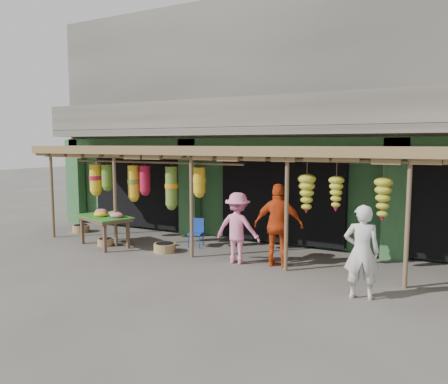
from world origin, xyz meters
The scene contains 11 objects.
ground centered at (0.00, 0.00, 0.00)m, with size 80.00×80.00×0.00m, color #514C47.
building centered at (0.00, 4.87, 3.37)m, with size 16.40×6.80×7.00m.
awning centered at (-0.16, 0.79, 2.56)m, with size 14.00×2.70×2.79m.
flower_table centered at (-4.28, -0.30, 0.80)m, with size 1.89×1.47×0.99m.
blue_chair centered at (-2.02, 0.86, 0.44)m, with size 0.44×0.45×0.78m.
basket_left centered at (-6.38, 0.78, 0.11)m, with size 0.54×0.54×0.22m, color olive.
basket_mid centered at (-2.43, -0.07, 0.11)m, with size 0.59×0.59×0.23m, color olive.
basket_right centered at (-4.33, -0.28, 0.10)m, with size 0.44×0.44×0.20m, color olive.
person_front centered at (2.83, -1.22, 0.88)m, with size 0.64×0.42×1.75m, color silver.
person_vendor centered at (0.71, 0.08, 0.97)m, with size 1.14×0.47×1.94m, color #D34213.
person_shopper centered at (-0.25, -0.12, 0.85)m, with size 1.10×0.63×1.70m, color pink.
Camera 1 is at (4.30, -9.32, 2.85)m, focal length 35.00 mm.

